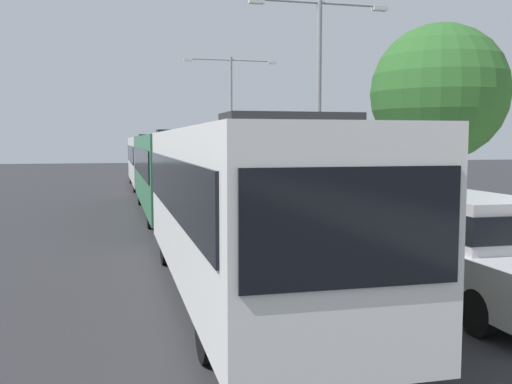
{
  "coord_description": "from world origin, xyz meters",
  "views": [
    {
      "loc": [
        -3.56,
        3.27,
        2.85
      ],
      "look_at": [
        0.16,
        18.41,
        1.47
      ],
      "focal_mm": 40.71,
      "sensor_mm": 36.0,
      "label": 1
    }
  ],
  "objects_px": {
    "bus_lead": "(240,204)",
    "streetlamp_far": "(231,105)",
    "roadside_tree": "(439,93)",
    "bus_middle": "(151,160)",
    "bus_second_in_line": "(174,170)",
    "white_suv": "(469,246)",
    "streetlamp_mid": "(319,82)"
  },
  "relations": [
    {
      "from": "bus_lead",
      "to": "streetlamp_far",
      "type": "height_order",
      "value": "streetlamp_far"
    },
    {
      "from": "bus_lead",
      "to": "roadside_tree",
      "type": "xyz_separation_m",
      "value": [
        7.08,
        5.02,
        2.56
      ]
    },
    {
      "from": "roadside_tree",
      "to": "bus_middle",
      "type": "bearing_deg",
      "value": 108.68
    },
    {
      "from": "bus_second_in_line",
      "to": "white_suv",
      "type": "xyz_separation_m",
      "value": [
        3.7,
        -14.0,
        -0.66
      ]
    },
    {
      "from": "streetlamp_mid",
      "to": "white_suv",
      "type": "bearing_deg",
      "value": -97.82
    },
    {
      "from": "bus_middle",
      "to": "streetlamp_mid",
      "type": "bearing_deg",
      "value": -70.51
    },
    {
      "from": "bus_lead",
      "to": "white_suv",
      "type": "height_order",
      "value": "bus_lead"
    },
    {
      "from": "bus_lead",
      "to": "bus_middle",
      "type": "relative_size",
      "value": 0.85
    },
    {
      "from": "bus_lead",
      "to": "bus_middle",
      "type": "xyz_separation_m",
      "value": [
        0.0,
        25.97,
        0.0
      ]
    },
    {
      "from": "bus_second_in_line",
      "to": "bus_middle",
      "type": "bearing_deg",
      "value": 90.0
    },
    {
      "from": "white_suv",
      "to": "streetlamp_mid",
      "type": "xyz_separation_m",
      "value": [
        1.7,
        12.38,
        4.05
      ]
    },
    {
      "from": "bus_middle",
      "to": "streetlamp_far",
      "type": "bearing_deg",
      "value": 18.69
    },
    {
      "from": "bus_middle",
      "to": "roadside_tree",
      "type": "relative_size",
      "value": 2.01
    },
    {
      "from": "bus_lead",
      "to": "bus_middle",
      "type": "distance_m",
      "value": 25.97
    },
    {
      "from": "bus_second_in_line",
      "to": "bus_middle",
      "type": "relative_size",
      "value": 1.0
    },
    {
      "from": "streetlamp_mid",
      "to": "roadside_tree",
      "type": "height_order",
      "value": "streetlamp_mid"
    },
    {
      "from": "bus_second_in_line",
      "to": "streetlamp_far",
      "type": "bearing_deg",
      "value": 70.75
    },
    {
      "from": "bus_lead",
      "to": "streetlamp_mid",
      "type": "height_order",
      "value": "streetlamp_mid"
    },
    {
      "from": "streetlamp_far",
      "to": "roadside_tree",
      "type": "height_order",
      "value": "streetlamp_far"
    },
    {
      "from": "white_suv",
      "to": "streetlamp_mid",
      "type": "relative_size",
      "value": 0.6
    },
    {
      "from": "bus_middle",
      "to": "streetlamp_far",
      "type": "relative_size",
      "value": 1.49
    },
    {
      "from": "bus_middle",
      "to": "streetlamp_mid",
      "type": "distance_m",
      "value": 16.53
    },
    {
      "from": "bus_second_in_line",
      "to": "bus_middle",
      "type": "height_order",
      "value": "same"
    },
    {
      "from": "bus_second_in_line",
      "to": "streetlamp_mid",
      "type": "distance_m",
      "value": 6.58
    },
    {
      "from": "bus_second_in_line",
      "to": "roadside_tree",
      "type": "distance_m",
      "value": 10.5
    },
    {
      "from": "white_suv",
      "to": "bus_lead",
      "type": "bearing_deg",
      "value": 155.8
    },
    {
      "from": "white_suv",
      "to": "streetlamp_far",
      "type": "relative_size",
      "value": 0.59
    },
    {
      "from": "streetlamp_far",
      "to": "roadside_tree",
      "type": "relative_size",
      "value": 1.35
    },
    {
      "from": "bus_lead",
      "to": "streetlamp_far",
      "type": "distance_m",
      "value": 28.53
    },
    {
      "from": "bus_lead",
      "to": "streetlamp_mid",
      "type": "relative_size",
      "value": 1.3
    },
    {
      "from": "white_suv",
      "to": "streetlamp_mid",
      "type": "distance_m",
      "value": 13.13
    },
    {
      "from": "bus_lead",
      "to": "bus_second_in_line",
      "type": "relative_size",
      "value": 0.85
    }
  ]
}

